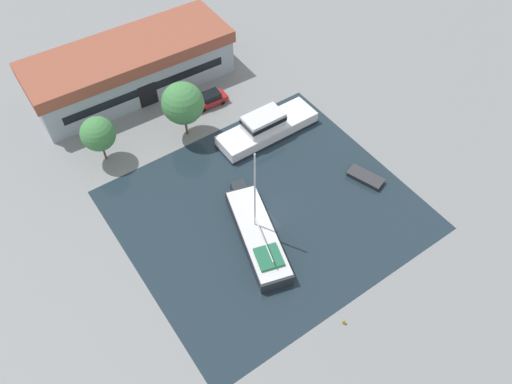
% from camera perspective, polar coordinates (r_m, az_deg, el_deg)
% --- Properties ---
extents(ground_plane, '(440.00, 440.00, 0.00)m').
position_cam_1_polar(ground_plane, '(52.90, 1.23, -2.04)').
color(ground_plane, gray).
extents(water_canal, '(29.26, 26.33, 0.01)m').
position_cam_1_polar(water_canal, '(52.90, 1.23, -2.04)').
color(water_canal, '#1E2D38').
rests_on(water_canal, ground).
extents(warehouse_building, '(26.14, 9.86, 6.08)m').
position_cam_1_polar(warehouse_building, '(67.29, -14.11, 13.70)').
color(warehouse_building, '#99A8B2').
rests_on(warehouse_building, ground).
extents(quay_tree_near_building, '(4.90, 4.90, 7.23)m').
position_cam_1_polar(quay_tree_near_building, '(57.91, -8.37, 10.01)').
color(quay_tree_near_building, brown).
rests_on(quay_tree_near_building, ground).
extents(quay_tree_by_water, '(3.87, 3.87, 5.93)m').
position_cam_1_polar(quay_tree_by_water, '(57.44, -17.62, 6.35)').
color(quay_tree_by_water, brown).
rests_on(quay_tree_by_water, ground).
extents(parked_car, '(4.54, 2.13, 1.68)m').
position_cam_1_polar(parked_car, '(64.23, -5.28, 10.54)').
color(parked_car, maroon).
rests_on(parked_car, ground).
extents(sailboat_moored, '(6.54, 13.19, 11.65)m').
position_cam_1_polar(sailboat_moored, '(50.15, 0.14, -4.79)').
color(sailboat_moored, '#23282D').
rests_on(sailboat_moored, water_canal).
extents(motor_cruiser, '(12.57, 3.85, 3.26)m').
position_cam_1_polar(motor_cruiser, '(59.66, 1.18, 7.41)').
color(motor_cruiser, white).
rests_on(motor_cruiser, water_canal).
extents(small_dinghy, '(2.91, 4.37, 0.58)m').
position_cam_1_polar(small_dinghy, '(56.66, 12.40, 1.63)').
color(small_dinghy, '#23282D').
rests_on(small_dinghy, water_canal).
extents(mooring_bollard, '(0.24, 0.24, 0.59)m').
position_cam_1_polar(mooring_bollard, '(46.69, 10.01, -14.40)').
color(mooring_bollard, olive).
rests_on(mooring_bollard, ground).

